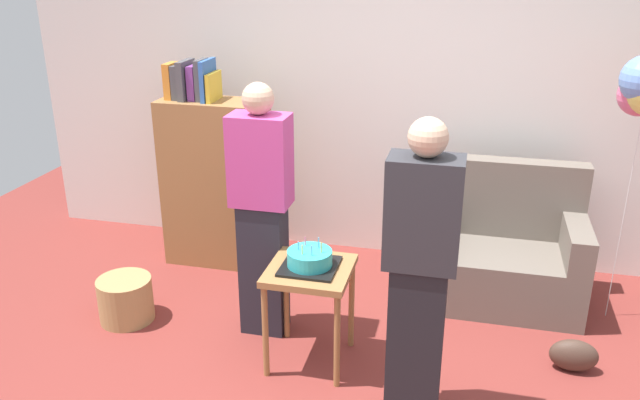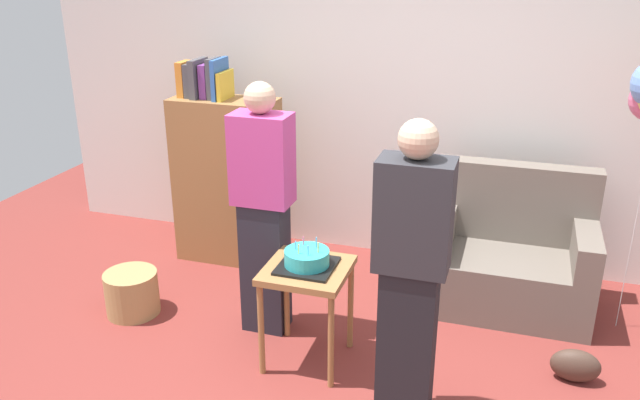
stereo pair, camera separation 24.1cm
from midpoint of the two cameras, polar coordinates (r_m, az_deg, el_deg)
The scene contains 9 objects.
wall_back at distance 5.01m, azimuth 5.31°, elevation 9.82°, with size 6.00×0.10×2.70m, color silver.
couch at distance 4.71m, azimuth 14.28°, elevation -4.56°, with size 1.10×0.70×0.96m.
bookshelf at distance 5.06m, azimuth -10.56°, elevation 1.81°, with size 0.80×0.36×1.60m.
side_table at distance 3.78m, azimuth -2.75°, elevation -7.32°, with size 0.48×0.48×0.63m.
birthday_cake at distance 3.71m, azimuth -2.79°, elevation -5.31°, with size 0.32×0.32×0.17m.
person_blowing_candles at distance 4.00m, azimuth -6.88°, elevation -1.02°, with size 0.36×0.22×1.63m.
person_holding_cake at distance 3.24m, azimuth 6.68°, elevation -6.54°, with size 0.36×0.22×1.63m.
wicker_basket at distance 4.59m, azimuth -18.25°, elevation -8.36°, with size 0.36×0.36×0.30m, color #A88451.
handbag at distance 4.15m, azimuth 19.93°, elevation -12.81°, with size 0.28×0.14×0.20m, color #473328.
Camera 1 is at (0.60, -2.85, 2.34)m, focal length 36.23 mm.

